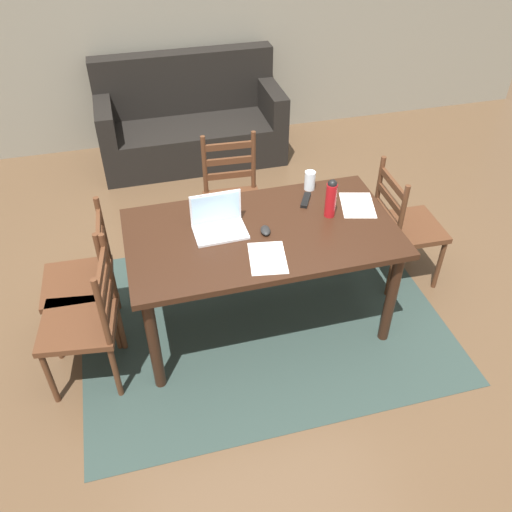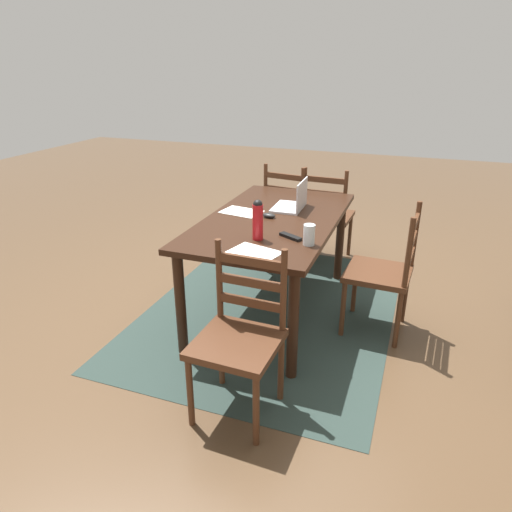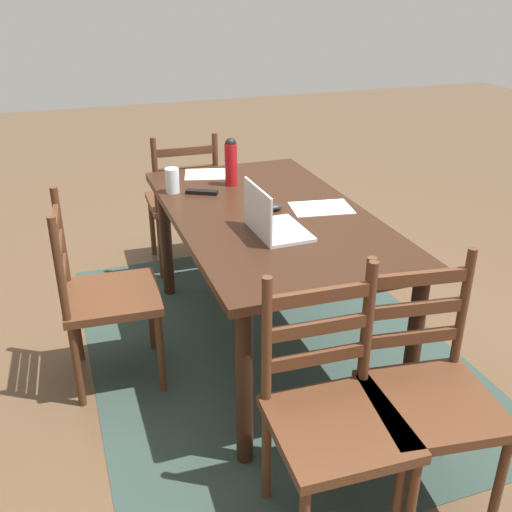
{
  "view_description": "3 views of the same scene",
  "coord_description": "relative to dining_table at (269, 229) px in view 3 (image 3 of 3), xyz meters",
  "views": [
    {
      "loc": [
        -0.72,
        -2.55,
        2.76
      ],
      "look_at": [
        -0.05,
        -0.04,
        0.62
      ],
      "focal_mm": 37.53,
      "sensor_mm": 36.0,
      "label": 1
    },
    {
      "loc": [
        3.09,
        1.0,
        1.85
      ],
      "look_at": [
        0.06,
        -0.11,
        0.47
      ],
      "focal_mm": 32.49,
      "sensor_mm": 36.0,
      "label": 2
    },
    {
      "loc": [
        -2.53,
        0.96,
        1.82
      ],
      "look_at": [
        0.06,
        0.05,
        0.52
      ],
      "focal_mm": 41.3,
      "sensor_mm": 36.0,
      "label": 3
    }
  ],
  "objects": [
    {
      "name": "ground_plane",
      "position": [
        0.0,
        0.0,
        -0.68
      ],
      "size": [
        14.0,
        14.0,
        0.0
      ],
      "primitive_type": "plane",
      "color": "brown"
    },
    {
      "name": "area_rug",
      "position": [
        0.0,
        0.0,
        -0.68
      ],
      "size": [
        2.47,
        1.86,
        0.01
      ],
      "primitive_type": "cube",
      "color": "#283833",
      "rests_on": "ground"
    },
    {
      "name": "dining_table",
      "position": [
        0.0,
        0.0,
        0.0
      ],
      "size": [
        1.68,
        0.93,
        0.78
      ],
      "color": "black",
      "rests_on": "ground"
    },
    {
      "name": "chair_right_far",
      "position": [
        1.13,
        0.19,
        -0.22
      ],
      "size": [
        0.45,
        0.45,
        0.95
      ],
      "color": "#4C2B19",
      "rests_on": "ground"
    },
    {
      "name": "chair_left_far",
      "position": [
        -1.13,
        0.18,
        -0.22
      ],
      "size": [
        0.46,
        0.46,
        0.95
      ],
      "color": "#4C2B19",
      "rests_on": "ground"
    },
    {
      "name": "chair_left_near",
      "position": [
        -1.13,
        -0.19,
        -0.22
      ],
      "size": [
        0.5,
        0.5,
        0.95
      ],
      "color": "#4C2B19",
      "rests_on": "ground"
    },
    {
      "name": "chair_far_head",
      "position": [
        0.0,
        0.83,
        -0.22
      ],
      "size": [
        0.47,
        0.47,
        0.95
      ],
      "color": "#4C2B19",
      "rests_on": "ground"
    },
    {
      "name": "laptop",
      "position": [
        -0.25,
        0.09,
        0.15
      ],
      "size": [
        0.33,
        0.23,
        0.23
      ],
      "color": "silver",
      "rests_on": "dining_table"
    },
    {
      "name": "water_bottle",
      "position": [
        0.46,
        0.05,
        0.23
      ],
      "size": [
        0.07,
        0.07,
        0.26
      ],
      "color": "#A81419",
      "rests_on": "dining_table"
    },
    {
      "name": "drinking_glass",
      "position": [
        0.44,
        0.38,
        0.16
      ],
      "size": [
        0.07,
        0.07,
        0.13
      ],
      "primitive_type": "cylinder",
      "color": "silver",
      "rests_on": "dining_table"
    },
    {
      "name": "computer_mouse",
      "position": [
        0.02,
        -0.02,
        0.11
      ],
      "size": [
        0.07,
        0.11,
        0.03
      ],
      "primitive_type": "ellipsoid",
      "rotation": [
        0.0,
        0.0,
        -0.14
      ],
      "color": "black",
      "rests_on": "dining_table"
    },
    {
      "name": "tv_remote",
      "position": [
        0.37,
        0.24,
        0.1
      ],
      "size": [
        0.12,
        0.17,
        0.02
      ],
      "primitive_type": "cube",
      "rotation": [
        0.0,
        0.0,
        2.64
      ],
      "color": "black",
      "rests_on": "dining_table"
    },
    {
      "name": "paper_stack_left",
      "position": [
        0.68,
        0.11,
        0.1
      ],
      "size": [
        0.28,
        0.34,
        0.0
      ],
      "primitive_type": "cube",
      "rotation": [
        0.0,
        0.0,
        -0.26
      ],
      "color": "white",
      "rests_on": "dining_table"
    },
    {
      "name": "paper_stack_right",
      "position": [
        -0.04,
        -0.27,
        0.1
      ],
      "size": [
        0.25,
        0.33,
        0.0
      ],
      "primitive_type": "cube",
      "rotation": [
        0.0,
        0.0,
        -0.16
      ],
      "color": "white",
      "rests_on": "dining_table"
    }
  ]
}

